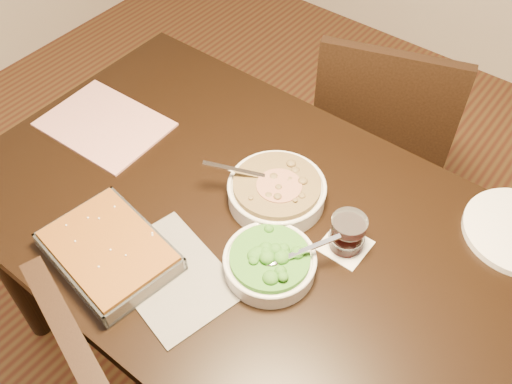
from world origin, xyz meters
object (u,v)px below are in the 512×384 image
at_px(stew_bowl, 277,191).
at_px(baking_dish, 109,252).
at_px(wine_tumbler, 347,233).
at_px(chair_far, 381,134).
at_px(broccoli_bowl, 270,262).
at_px(table, 240,236).

bearing_deg(stew_bowl, baking_dish, -117.25).
bearing_deg(baking_dish, wine_tumbler, 50.53).
bearing_deg(chair_far, broccoli_bowl, 79.81).
relative_size(table, baking_dish, 4.30).
relative_size(table, wine_tumbler, 15.17).
xyz_separation_m(broccoli_bowl, wine_tumbler, (0.10, 0.16, 0.02)).
distance_m(broccoli_bowl, chair_far, 0.85).
bearing_deg(chair_far, wine_tumbler, 90.35).
xyz_separation_m(stew_bowl, baking_dish, (-0.19, -0.38, -0.01)).
relative_size(baking_dish, chair_far, 0.36).
bearing_deg(stew_bowl, chair_far, 90.75).
distance_m(stew_bowl, broccoli_bowl, 0.21).
bearing_deg(stew_bowl, broccoli_bowl, -57.64).
bearing_deg(table, baking_dish, -117.49).
relative_size(broccoli_bowl, baking_dish, 0.66).
relative_size(table, chair_far, 1.53).
xyz_separation_m(table, stew_bowl, (0.05, 0.09, 0.13)).
distance_m(baking_dish, wine_tumbler, 0.54).
height_order(table, stew_bowl, stew_bowl).
xyz_separation_m(broccoli_bowl, chair_far, (-0.12, 0.80, -0.27)).
xyz_separation_m(broccoli_bowl, baking_dish, (-0.31, -0.20, -0.00)).
bearing_deg(wine_tumbler, broccoli_bowl, -121.99).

